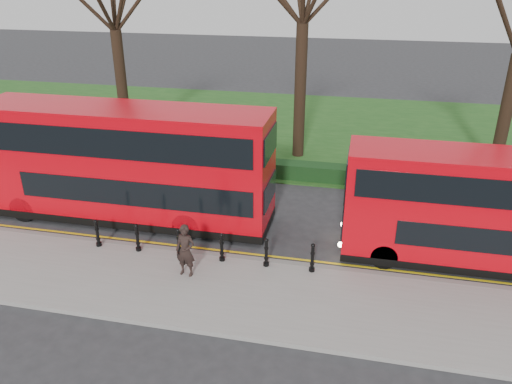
% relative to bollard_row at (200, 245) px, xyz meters
% --- Properties ---
extents(ground, '(120.00, 120.00, 0.00)m').
position_rel_bollard_row_xyz_m(ground, '(-0.18, 1.35, -0.65)').
color(ground, '#28282B').
rests_on(ground, ground).
extents(pavement, '(60.00, 4.00, 0.15)m').
position_rel_bollard_row_xyz_m(pavement, '(-0.18, -1.65, -0.57)').
color(pavement, gray).
rests_on(pavement, ground).
extents(kerb, '(60.00, 0.25, 0.16)m').
position_rel_bollard_row_xyz_m(kerb, '(-0.18, 0.35, -0.57)').
color(kerb, slate).
rests_on(kerb, ground).
extents(grass_verge, '(60.00, 18.00, 0.06)m').
position_rel_bollard_row_xyz_m(grass_verge, '(-0.18, 16.35, -0.62)').
color(grass_verge, '#1C4918').
rests_on(grass_verge, ground).
extents(hedge, '(60.00, 0.90, 0.80)m').
position_rel_bollard_row_xyz_m(hedge, '(-0.18, 8.15, -0.25)').
color(hedge, black).
rests_on(hedge, ground).
extents(yellow_line_outer, '(60.00, 0.10, 0.01)m').
position_rel_bollard_row_xyz_m(yellow_line_outer, '(-0.18, 0.65, -0.64)').
color(yellow_line_outer, yellow).
rests_on(yellow_line_outer, ground).
extents(yellow_line_inner, '(60.00, 0.10, 0.01)m').
position_rel_bollard_row_xyz_m(yellow_line_inner, '(-0.18, 0.85, -0.64)').
color(yellow_line_inner, yellow).
rests_on(yellow_line_inner, ground).
extents(bollard_row, '(7.90, 0.15, 1.00)m').
position_rel_bollard_row_xyz_m(bollard_row, '(0.00, 0.00, 0.00)').
color(bollard_row, black).
rests_on(bollard_row, pavement).
extents(bus_lead, '(11.58, 2.66, 4.61)m').
position_rel_bollard_row_xyz_m(bus_lead, '(-3.86, 2.60, 1.67)').
color(bus_lead, red).
rests_on(bus_lead, ground).
extents(bus_rear, '(9.99, 2.30, 3.97)m').
position_rel_bollard_row_xyz_m(bus_rear, '(9.72, 1.95, 1.35)').
color(bus_rear, red).
rests_on(bus_rear, ground).
extents(pedestrian, '(0.70, 0.49, 1.80)m').
position_rel_bollard_row_xyz_m(pedestrian, '(-0.12, -1.07, 0.40)').
color(pedestrian, black).
rests_on(pedestrian, pavement).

